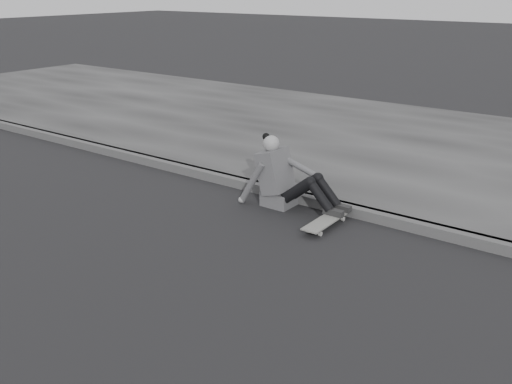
# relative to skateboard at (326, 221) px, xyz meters

# --- Properties ---
(ground) EXTENTS (80.00, 80.00, 0.00)m
(ground) POSITION_rel_skateboard_xyz_m (-0.99, -2.10, -0.07)
(ground) COLOR black
(ground) RESTS_ON ground
(curb) EXTENTS (24.00, 0.16, 0.12)m
(curb) POSITION_rel_skateboard_xyz_m (-0.99, 0.48, -0.01)
(curb) COLOR #454545
(curb) RESTS_ON ground
(sidewalk) EXTENTS (24.00, 6.00, 0.12)m
(sidewalk) POSITION_rel_skateboard_xyz_m (-0.99, 3.50, -0.01)
(sidewalk) COLOR #343434
(sidewalk) RESTS_ON ground
(skateboard) EXTENTS (0.20, 0.78, 0.09)m
(skateboard) POSITION_rel_skateboard_xyz_m (0.00, 0.00, 0.00)
(skateboard) COLOR #9B9B96
(skateboard) RESTS_ON ground
(seated_woman) EXTENTS (1.38, 0.46, 0.88)m
(seated_woman) POSITION_rel_skateboard_xyz_m (-0.73, 0.25, 0.29)
(seated_woman) COLOR #4A4A4D
(seated_woman) RESTS_ON ground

